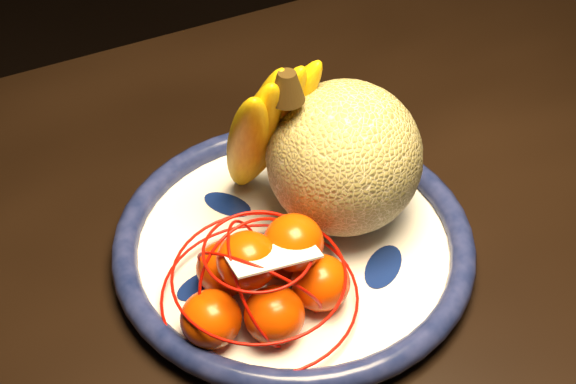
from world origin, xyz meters
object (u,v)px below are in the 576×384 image
fruit_bowl (294,245)px  cantaloupe (344,158)px  banana_bunch (261,126)px  dining_table (524,289)px  mandarin_bag (264,278)px

fruit_bowl → cantaloupe: bearing=11.4°
cantaloupe → banana_bunch: size_ratio=0.79×
dining_table → banana_bunch: 0.32m
fruit_bowl → banana_bunch: size_ratio=1.84×
fruit_bowl → cantaloupe: 0.09m
mandarin_bag → banana_bunch: bearing=61.1°
dining_table → fruit_bowl: bearing=160.9°
fruit_bowl → mandarin_bag: 0.08m
cantaloupe → banana_bunch: (-0.05, 0.05, 0.02)m
fruit_bowl → mandarin_bag: bearing=-141.0°
dining_table → cantaloupe: cantaloupe is taller
dining_table → mandarin_bag: mandarin_bag is taller
cantaloupe → banana_bunch: 0.08m
dining_table → fruit_bowl: 0.25m
cantaloupe → mandarin_bag: cantaloupe is taller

